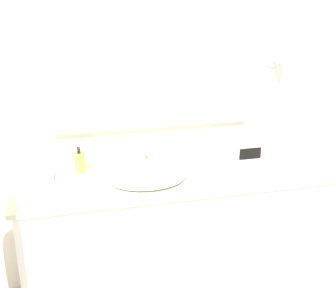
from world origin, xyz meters
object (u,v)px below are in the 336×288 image
at_px(sink_basin, 146,176).
at_px(picture_frame, 306,162).
at_px(soap_bottle, 79,162).
at_px(appliance_box, 247,151).

relative_size(sink_basin, picture_frame, 3.66).
distance_m(soap_bottle, appliance_box, 1.07).
xyz_separation_m(appliance_box, picture_frame, (0.27, -0.28, 0.01)).
bearing_deg(soap_bottle, sink_basin, -26.02).
height_order(soap_bottle, appliance_box, soap_bottle).
height_order(sink_basin, picture_frame, sink_basin).
bearing_deg(soap_bottle, picture_frame, -13.12).
xyz_separation_m(sink_basin, soap_bottle, (-0.38, 0.18, 0.05)).
xyz_separation_m(sink_basin, picture_frame, (0.97, -0.13, 0.05)).
relative_size(soap_bottle, picture_frame, 1.30).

